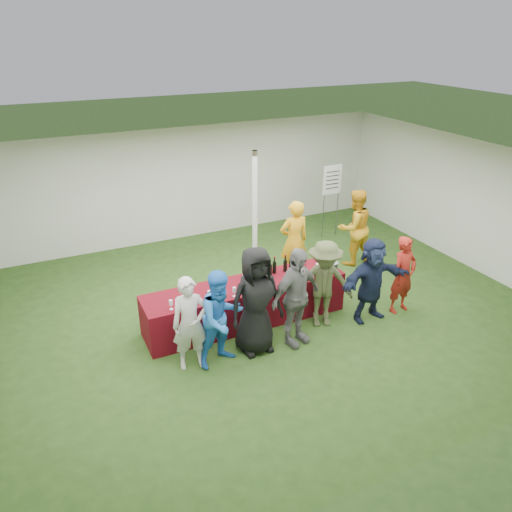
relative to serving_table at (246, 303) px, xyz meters
name	(u,v)px	position (x,y,z in m)	size (l,w,h in m)	color
ground	(258,312)	(0.33, 0.19, -0.38)	(60.00, 60.00, 0.00)	#284719
tent	(255,218)	(0.83, 1.39, 0.98)	(10.00, 10.00, 10.00)	white
serving_table	(246,303)	(0.00, 0.00, 0.00)	(3.60, 0.80, 0.75)	maroon
wine_bottles	(275,268)	(0.63, 0.13, 0.50)	(0.70, 0.14, 0.32)	black
wine_glasses	(224,292)	(-0.51, -0.27, 0.49)	(2.81, 0.14, 0.16)	silver
water_bottle	(244,277)	(0.01, 0.08, 0.48)	(0.07, 0.07, 0.23)	silver
bar_towel	(324,265)	(1.62, 0.05, 0.39)	(0.25, 0.18, 0.03)	white
dump_bucket	(332,267)	(1.62, -0.22, 0.46)	(0.22, 0.22, 0.18)	slate
wine_list_sign	(332,185)	(3.49, 2.71, 0.94)	(0.50, 0.03, 1.80)	slate
staff_pourer	(294,241)	(1.56, 1.09, 0.47)	(0.62, 0.41, 1.70)	#F0A717
staff_back	(354,227)	(3.11, 1.19, 0.47)	(0.82, 0.64, 1.69)	gold
customer_0	(190,324)	(-1.27, -0.79, 0.38)	(0.55, 0.36, 1.52)	beige
customer_1	(221,318)	(-0.80, -0.90, 0.41)	(0.77, 0.60, 1.58)	blue
customer_2	(256,301)	(-0.19, -0.82, 0.53)	(0.88, 0.57, 1.80)	black
customer_3	(296,297)	(0.47, -0.92, 0.48)	(1.00, 0.42, 1.71)	slate
customer_4	(324,284)	(1.18, -0.65, 0.42)	(1.03, 0.59, 1.59)	#464D2B
customer_5	(372,280)	(2.04, -0.83, 0.40)	(1.44, 0.46, 1.55)	#19223F
customer_6	(403,275)	(2.73, -0.86, 0.35)	(0.53, 0.35, 1.46)	maroon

